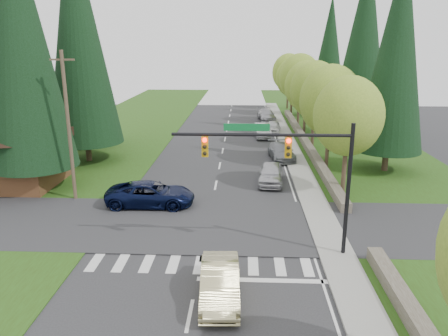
# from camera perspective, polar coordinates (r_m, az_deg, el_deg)

# --- Properties ---
(ground) EXTENTS (120.00, 120.00, 0.00)m
(ground) POSITION_cam_1_polar(r_m,az_deg,el_deg) (19.15, -4.14, -16.96)
(ground) COLOR #28282B
(ground) RESTS_ON ground
(grass_east) EXTENTS (14.00, 110.00, 0.06)m
(grass_east) POSITION_cam_1_polar(r_m,az_deg,el_deg) (38.99, 18.79, -0.30)
(grass_east) COLOR #284211
(grass_east) RESTS_ON ground
(grass_west) EXTENTS (14.00, 110.00, 0.06)m
(grass_west) POSITION_cam_1_polar(r_m,az_deg,el_deg) (40.32, -19.43, 0.17)
(grass_west) COLOR #284211
(grass_west) RESTS_ON ground
(cross_street) EXTENTS (120.00, 8.00, 0.10)m
(cross_street) POSITION_cam_1_polar(r_m,az_deg,el_deg) (26.19, -2.13, -7.41)
(cross_street) COLOR #28282B
(cross_street) RESTS_ON ground
(sidewalk_east) EXTENTS (1.80, 80.00, 0.13)m
(sidewalk_east) POSITION_cam_1_polar(r_m,az_deg,el_deg) (39.63, 9.52, 0.66)
(sidewalk_east) COLOR gray
(sidewalk_east) RESTS_ON ground
(curb_east) EXTENTS (0.20, 80.00, 0.13)m
(curb_east) POSITION_cam_1_polar(r_m,az_deg,el_deg) (39.53, 8.30, 0.68)
(curb_east) COLOR gray
(curb_east) RESTS_ON ground
(stone_wall_north) EXTENTS (0.70, 40.00, 0.70)m
(stone_wall_north) POSITION_cam_1_polar(r_m,az_deg,el_deg) (47.49, 10.47, 3.52)
(stone_wall_north) COLOR #4C4438
(stone_wall_north) RESTS_ON ground
(traffic_signal) EXTENTS (8.70, 0.37, 6.80)m
(traffic_signal) POSITION_cam_1_polar(r_m,az_deg,el_deg) (21.28, 8.77, 1.05)
(traffic_signal) COLOR black
(traffic_signal) RESTS_ON ground
(brown_building) EXTENTS (8.40, 8.40, 5.40)m
(brown_building) POSITION_cam_1_polar(r_m,az_deg,el_deg) (36.07, -25.72, 2.79)
(brown_building) COLOR #4C2D19
(brown_building) RESTS_ON ground
(utility_pole) EXTENTS (1.60, 0.24, 10.00)m
(utility_pole) POSITION_cam_1_polar(r_m,az_deg,el_deg) (30.69, -19.65, 5.20)
(utility_pole) COLOR #473828
(utility_pole) RESTS_ON ground
(decid_tree_0) EXTENTS (4.80, 4.80, 8.37)m
(decid_tree_0) POSITION_cam_1_polar(r_m,az_deg,el_deg) (31.16, 15.93, 6.53)
(decid_tree_0) COLOR #38281C
(decid_tree_0) RESTS_ON ground
(decid_tree_1) EXTENTS (5.20, 5.20, 8.80)m
(decid_tree_1) POSITION_cam_1_polar(r_m,az_deg,el_deg) (37.93, 13.74, 8.59)
(decid_tree_1) COLOR #38281C
(decid_tree_1) RESTS_ON ground
(decid_tree_2) EXTENTS (5.00, 5.00, 8.82)m
(decid_tree_2) POSITION_cam_1_polar(r_m,az_deg,el_deg) (44.73, 11.82, 9.94)
(decid_tree_2) COLOR #38281C
(decid_tree_2) RESTS_ON ground
(decid_tree_3) EXTENTS (5.00, 5.00, 8.55)m
(decid_tree_3) POSITION_cam_1_polar(r_m,az_deg,el_deg) (51.66, 10.70, 10.48)
(decid_tree_3) COLOR #38281C
(decid_tree_3) RESTS_ON ground
(decid_tree_4) EXTENTS (5.40, 5.40, 9.18)m
(decid_tree_4) POSITION_cam_1_polar(r_m,az_deg,el_deg) (58.56, 9.88, 11.53)
(decid_tree_4) COLOR #38281C
(decid_tree_4) RESTS_ON ground
(decid_tree_5) EXTENTS (4.80, 4.80, 8.30)m
(decid_tree_5) POSITION_cam_1_polar(r_m,az_deg,el_deg) (65.51, 8.93, 11.56)
(decid_tree_5) COLOR #38281C
(decid_tree_5) RESTS_ON ground
(decid_tree_6) EXTENTS (5.20, 5.20, 8.86)m
(decid_tree_6) POSITION_cam_1_polar(r_m,az_deg,el_deg) (72.44, 8.43, 12.26)
(decid_tree_6) COLOR #38281C
(decid_tree_6) RESTS_ON ground
(conifer_w_a) EXTENTS (6.12, 6.12, 19.80)m
(conifer_w_a) POSITION_cam_1_polar(r_m,az_deg,el_deg) (33.51, -25.04, 15.24)
(conifer_w_a) COLOR #38281C
(conifer_w_a) RESTS_ON ground
(conifer_w_b) EXTENTS (5.44, 5.44, 17.80)m
(conifer_w_b) POSITION_cam_1_polar(r_m,az_deg,el_deg) (38.44, -26.19, 13.52)
(conifer_w_b) COLOR #38281C
(conifer_w_b) RESTS_ON ground
(conifer_w_c) EXTENTS (6.46, 6.46, 20.80)m
(conifer_w_c) POSITION_cam_1_polar(r_m,az_deg,el_deg) (40.47, -18.52, 16.49)
(conifer_w_c) COLOR #38281C
(conifer_w_c) RESTS_ON ground
(conifer_w_e) EXTENTS (5.78, 5.78, 18.80)m
(conifer_w_e) POSITION_cam_1_polar(r_m,az_deg,el_deg) (46.78, -18.13, 15.12)
(conifer_w_e) COLOR #38281C
(conifer_w_e) RESTS_ON ground
(conifer_e_a) EXTENTS (5.44, 5.44, 17.80)m
(conifer_e_a) POSITION_cam_1_polar(r_m,az_deg,el_deg) (37.89, 21.64, 14.00)
(conifer_e_a) COLOR #38281C
(conifer_e_a) RESTS_ON ground
(conifer_e_b) EXTENTS (6.12, 6.12, 19.80)m
(conifer_e_b) POSITION_cam_1_polar(r_m,az_deg,el_deg) (51.60, 17.80, 15.72)
(conifer_e_b) COLOR #38281C
(conifer_e_b) RESTS_ON ground
(conifer_e_c) EXTENTS (5.10, 5.10, 16.80)m
(conifer_e_c) POSITION_cam_1_polar(r_m,az_deg,el_deg) (65.06, 13.61, 14.61)
(conifer_e_c) COLOR #38281C
(conifer_e_c) RESTS_ON ground
(sedan_champagne) EXTENTS (1.81, 4.64, 1.51)m
(sedan_champagne) POSITION_cam_1_polar(r_m,az_deg,el_deg) (18.90, -0.54, -14.71)
(sedan_champagne) COLOR #CDC389
(sedan_champagne) RESTS_ON ground
(suv_navy) EXTENTS (5.82, 2.75, 1.61)m
(suv_navy) POSITION_cam_1_polar(r_m,az_deg,el_deg) (29.24, -9.56, -3.39)
(suv_navy) COLOR black
(suv_navy) RESTS_ON ground
(parked_car_a) EXTENTS (2.23, 4.68, 1.54)m
(parked_car_a) POSITION_cam_1_polar(r_m,az_deg,el_deg) (33.65, 6.14, -0.72)
(parked_car_a) COLOR silver
(parked_car_a) RESTS_ON ground
(parked_car_b) EXTENTS (2.55, 5.18, 1.45)m
(parked_car_b) POSITION_cam_1_polar(r_m,az_deg,el_deg) (40.75, 7.51, 2.13)
(parked_car_b) COLOR gray
(parked_car_b) RESTS_ON ground
(parked_car_c) EXTENTS (2.06, 4.84, 1.55)m
(parked_car_c) POSITION_cam_1_polar(r_m,az_deg,el_deg) (50.16, 5.01, 4.89)
(parked_car_c) COLOR #B3B3B8
(parked_car_c) RESTS_ON ground
(parked_car_d) EXTENTS (2.12, 4.25, 1.39)m
(parked_car_d) POSITION_cam_1_polar(r_m,az_deg,el_deg) (52.97, 6.41, 5.35)
(parked_car_d) COLOR silver
(parked_car_d) RESTS_ON ground
(parked_car_e) EXTENTS (2.63, 5.38, 1.51)m
(parked_car_e) POSITION_cam_1_polar(r_m,az_deg,el_deg) (61.42, 5.57, 6.90)
(parked_car_e) COLOR #A5A5A9
(parked_car_e) RESTS_ON ground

